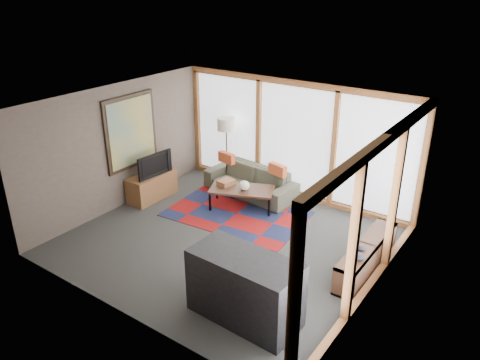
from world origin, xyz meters
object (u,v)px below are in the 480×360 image
Objects in this scene: sofa at (250,181)px; coffee_table at (242,198)px; tv_console at (152,186)px; bar_counter at (245,288)px; bookshelf at (366,256)px; floor_lamp at (227,152)px; television at (152,164)px.

coffee_table is (0.22, -0.65, -0.09)m from sofa.
tv_console is 0.72× the size of bar_counter.
tv_console reaches higher than coffee_table.
bookshelf is at bearing 0.95° from tv_console.
tv_console reaches higher than bookshelf.
floor_lamp is 1.41× the size of tv_console.
television reaches higher than coffee_table.
bookshelf is (3.22, -1.32, -0.07)m from sofa.
floor_lamp is 1.42m from coffee_table.
sofa is 0.94m from floor_lamp.
floor_lamp reaches higher than bookshelf.
coffee_table is 1.48× the size of television.
floor_lamp is 1.81× the size of television.
television is 4.37m from bar_counter.
coffee_table is at bearing -65.84° from sofa.
coffee_table is at bearing 21.69° from tv_console.
bookshelf is 4.89m from tv_console.
bar_counter is at bearing -114.45° from bookshelf.
bookshelf is at bearing -83.86° from television.
coffee_table is 0.68× the size of bookshelf.
tv_console is (-0.89, -1.57, -0.52)m from floor_lamp.
coffee_table is 1.16× the size of tv_console.
coffee_table is 3.07m from bookshelf.
bar_counter is (3.84, -2.07, -0.32)m from television.
coffee_table is (1.00, -0.82, -0.58)m from floor_lamp.
coffee_table is 3.49m from bar_counter.
floor_lamp is 1.01× the size of bar_counter.
floor_lamp is at bearing -22.19° from television.
television reaches higher than bar_counter.
bar_counter is (2.24, -3.48, 0.19)m from sofa.
floor_lamp is 4.75m from bar_counter.
coffee_table is 2.06m from television.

